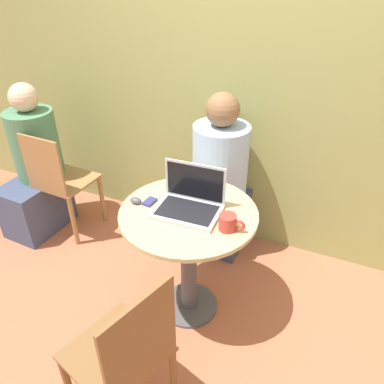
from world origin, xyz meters
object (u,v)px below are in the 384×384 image
Objects in this scene: chair_empty at (126,359)px; person_seated at (222,188)px; laptop at (190,202)px; cell_phone at (150,202)px.

chair_empty is 0.74× the size of person_seated.
laptop is 0.74m from person_seated.
cell_phone is 0.07× the size of person_seated.
chair_empty reaches higher than cell_phone.
laptop is 0.40× the size of chair_empty.
cell_phone is at bearing 110.73° from chair_empty.
chair_empty is at bearing -86.65° from person_seated.
person_seated is (-0.04, 0.68, -0.30)m from laptop.
chair_empty is at bearing -69.27° from cell_phone.
cell_phone is 0.10× the size of chair_empty.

